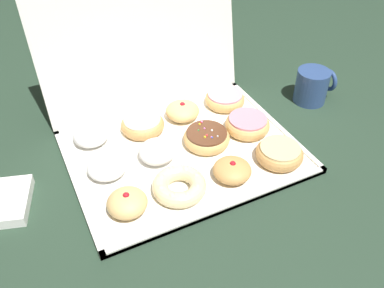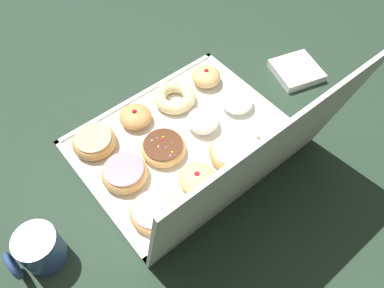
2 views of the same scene
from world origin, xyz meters
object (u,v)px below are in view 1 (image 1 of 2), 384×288
Objects in this scene: jelly_filled_donut_2 at (232,170)px; pink_frosted_donut_7 at (247,124)px; pink_frosted_donut_11 at (225,99)px; glazed_ring_donut_3 at (279,153)px; jelly_filled_donut_0 at (127,203)px; glazed_ring_donut_9 at (143,124)px; powdered_filled_donut_5 at (157,152)px; powdered_filled_donut_4 at (107,167)px; donut_box at (183,152)px; powdered_filled_donut_8 at (91,135)px; sprinkle_donut_6 at (206,137)px; coffee_mug at (313,85)px; jelly_filled_donut_10 at (183,111)px; cruller_donut_1 at (179,186)px.

pink_frosted_donut_7 is at bearing 47.17° from jelly_filled_donut_2.
pink_frosted_donut_7 is at bearing -93.01° from pink_frosted_donut_11.
jelly_filled_donut_0 is at bearing 178.74° from glazed_ring_donut_3.
pink_frosted_donut_7 reaches higher than glazed_ring_donut_9.
jelly_filled_donut_0 is at bearing -134.15° from powdered_filled_donut_5.
powdered_filled_donut_4 is 0.17m from glazed_ring_donut_9.
jelly_filled_donut_0 reaches higher than pink_frosted_donut_11.
powdered_filled_donut_8 is (-0.19, 0.13, 0.03)m from donut_box.
pink_frosted_donut_7 is 1.33× the size of powdered_filled_donut_8.
donut_box is 4.72× the size of pink_frosted_donut_7.
glazed_ring_donut_3 is 0.98× the size of sprinkle_donut_6.
glazed_ring_donut_3 is at bearing -34.24° from powdered_filled_donut_8.
coffee_mug reaches higher than jelly_filled_donut_2.
pink_frosted_donut_11 is (0.24, 0.01, 0.00)m from glazed_ring_donut_9.
powdered_filled_donut_4 is 0.39m from pink_frosted_donut_11.
jelly_filled_donut_2 is at bearing -28.47° from powdered_filled_donut_4.
jelly_filled_donut_2 reaches higher than pink_frosted_donut_7.
glazed_ring_donut_9 is at bearing 172.09° from coffee_mug.
donut_box is 6.18× the size of jelly_filled_donut_2.
jelly_filled_donut_10 is (0.24, 0.12, 0.00)m from powdered_filled_donut_4.
donut_box is 0.13m from glazed_ring_donut_9.
powdered_filled_donut_5 is at bearing -179.44° from pink_frosted_donut_7.
powdered_filled_donut_5 is 0.78× the size of pink_frosted_donut_11.
cruller_donut_1 and pink_frosted_donut_11 have the same top height.
powdered_filled_donut_8 is 0.13m from glazed_ring_donut_9.
pink_frosted_donut_7 is 1.03× the size of coffee_mug.
powdered_filled_donut_8 is 0.77× the size of glazed_ring_donut_9.
jelly_filled_donut_2 is (0.12, -0.01, 0.00)m from cruller_donut_1.
pink_frosted_donut_11 is at bearing 1.50° from jelly_filled_donut_10.
jelly_filled_donut_2 is (0.06, -0.13, 0.03)m from donut_box.
powdered_filled_donut_8 is (-0.12, 0.25, 0.00)m from cruller_donut_1.
jelly_filled_donut_2 is 0.97× the size of jelly_filled_donut_10.
powdered_filled_donut_4 is 0.61m from coffee_mug.
jelly_filled_donut_0 is at bearing -161.61° from pink_frosted_donut_7.
cruller_donut_1 is 0.51m from coffee_mug.
powdered_filled_donut_4 is (-0.37, 0.13, 0.00)m from glazed_ring_donut_3.
powdered_filled_donut_8 is 0.96× the size of jelly_filled_donut_10.
coffee_mug is (0.49, 0.05, 0.02)m from powdered_filled_donut_5.
glazed_ring_donut_9 is at bearing 116.09° from donut_box.
glazed_ring_donut_9 is at bearing 88.38° from cruller_donut_1.
powdered_filled_donut_5 reaches higher than pink_frosted_donut_11.
pink_frosted_donut_7 reaches higher than pink_frosted_donut_11.
coffee_mug reaches higher than pink_frosted_donut_11.
coffee_mug is (0.24, -0.07, 0.02)m from pink_frosted_donut_11.
jelly_filled_donut_0 is at bearing -134.41° from jelly_filled_donut_10.
coffee_mug is (0.36, 0.05, 0.02)m from sprinkle_donut_6.
powdered_filled_donut_5 is 0.77× the size of glazed_ring_donut_9.
glazed_ring_donut_3 is 0.29m from coffee_mug.
glazed_ring_donut_3 is 0.28m from jelly_filled_donut_10.
powdered_filled_donut_8 is at bearing 172.82° from coffee_mug.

